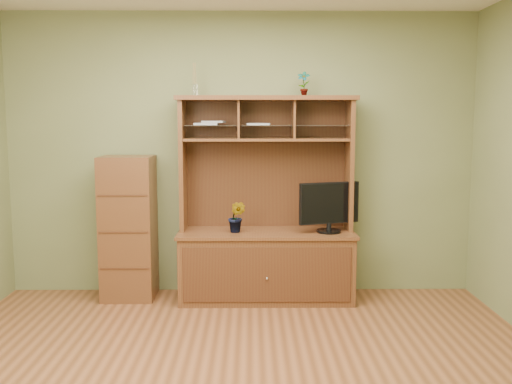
{
  "coord_description": "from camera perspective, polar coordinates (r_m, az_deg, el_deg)",
  "views": [
    {
      "loc": [
        0.1,
        -3.52,
        1.69
      ],
      "look_at": [
        0.14,
        1.2,
        1.08
      ],
      "focal_mm": 40.0,
      "sensor_mm": 36.0,
      "label": 1
    }
  ],
  "objects": [
    {
      "name": "room",
      "position": [
        3.54,
        -2.12,
        1.79
      ],
      "size": [
        4.54,
        4.04,
        2.74
      ],
      "color": "brown",
      "rests_on": "ground"
    },
    {
      "name": "media_hutch",
      "position": [
        5.38,
        1.02,
        -5.22
      ],
      "size": [
        1.66,
        0.61,
        1.9
      ],
      "color": "#4D2716",
      "rests_on": "room"
    },
    {
      "name": "monitor",
      "position": [
        5.28,
        7.33,
        -1.41
      ],
      "size": [
        0.57,
        0.23,
        0.46
      ],
      "rotation": [
        0.0,
        0.0,
        0.33
      ],
      "color": "black",
      "rests_on": "media_hutch"
    },
    {
      "name": "orchid_plant",
      "position": [
        5.24,
        -1.93,
        -2.5
      ],
      "size": [
        0.19,
        0.18,
        0.29
      ],
      "primitive_type": "imported",
      "rotation": [
        0.0,
        0.0,
        -0.34
      ],
      "color": "#356121",
      "rests_on": "media_hutch"
    },
    {
      "name": "top_plant",
      "position": [
        5.36,
        4.79,
        10.76
      ],
      "size": [
        0.14,
        0.11,
        0.23
      ],
      "primitive_type": "imported",
      "rotation": [
        0.0,
        0.0,
        -0.3
      ],
      "color": "#3C6C25",
      "rests_on": "media_hutch"
    },
    {
      "name": "reed_diffuser",
      "position": [
        5.36,
        -6.16,
        10.79
      ],
      "size": [
        0.06,
        0.06,
        0.3
      ],
      "color": "silver",
      "rests_on": "media_hutch"
    },
    {
      "name": "magazines",
      "position": [
        5.33,
        -3.06,
        6.87
      ],
      "size": [
        0.71,
        0.18,
        0.04
      ],
      "color": "#9F9EA3",
      "rests_on": "media_hutch"
    },
    {
      "name": "side_cabinet",
      "position": [
        5.5,
        -12.62,
        -3.5
      ],
      "size": [
        0.48,
        0.44,
        1.35
      ],
      "color": "#4D2716",
      "rests_on": "room"
    }
  ]
}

